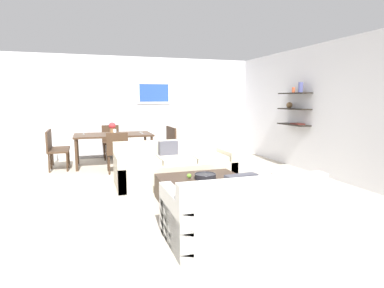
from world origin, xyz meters
name	(u,v)px	position (x,y,z in m)	size (l,w,h in m)	color
ground_plane	(182,187)	(0.00, 0.00, 0.00)	(18.00, 18.00, 0.00)	#BCB29E
back_wall_unit	(157,107)	(0.30, 3.53, 1.35)	(8.40, 0.09, 2.70)	silver
right_wall_shelf_unit	(306,109)	(3.03, 0.60, 1.35)	(0.34, 8.20, 2.70)	silver
sofa_beige	(174,168)	(-0.05, 0.34, 0.29)	(2.17, 0.90, 0.78)	beige
loveseat_white	(240,213)	(0.04, -2.22, 0.29)	(1.66, 0.90, 0.78)	white
coffee_table	(202,190)	(0.05, -0.89, 0.19)	(1.26, 1.01, 0.38)	#38281E
decorative_bowl	(205,176)	(0.09, -0.95, 0.42)	(0.33, 0.33, 0.08)	black
apple_on_coffee_table	(189,176)	(-0.13, -0.83, 0.42)	(0.07, 0.07, 0.07)	#669E2D
dining_table	(113,137)	(-0.99, 2.41, 0.68)	(1.79, 1.01, 0.75)	#422D1E
dining_chair_right_far	(165,141)	(0.31, 2.64, 0.50)	(0.44, 0.44, 0.88)	#422D1E
dining_chair_left_near	(54,148)	(-2.29, 2.18, 0.50)	(0.44, 0.44, 0.88)	#422D1E
dining_chair_foot	(117,150)	(-0.99, 1.50, 0.50)	(0.44, 0.44, 0.88)	#422D1E
dining_chair_head	(111,140)	(-0.99, 3.32, 0.50)	(0.44, 0.44, 0.88)	#422D1E
dining_chair_left_far	(56,145)	(-2.29, 2.64, 0.50)	(0.44, 0.44, 0.88)	#422D1E
dining_chair_right_near	(169,143)	(0.31, 2.18, 0.50)	(0.44, 0.44, 0.88)	#422D1E
wine_glass_foot	(115,131)	(-0.99, 1.97, 0.86)	(0.07, 0.07, 0.15)	silver
wine_glass_head	(112,128)	(-0.99, 2.85, 0.87)	(0.07, 0.07, 0.16)	silver
wine_glass_right_near	(142,129)	(-0.33, 2.28, 0.87)	(0.07, 0.07, 0.17)	silver
wine_glass_right_far	(140,128)	(-0.33, 2.53, 0.87)	(0.07, 0.07, 0.16)	silver
wine_glass_left_far	(83,129)	(-1.66, 2.53, 0.87)	(0.08, 0.08, 0.17)	silver
centerpiece_vase	(112,127)	(-1.01, 2.45, 0.91)	(0.16, 0.16, 0.27)	olive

